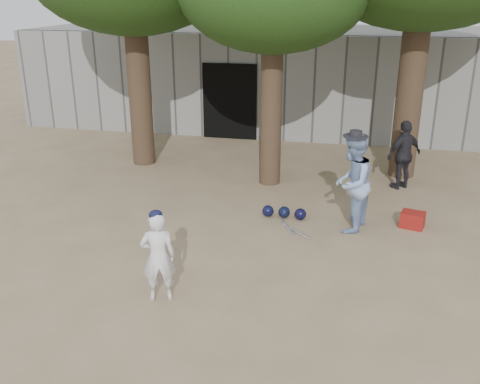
% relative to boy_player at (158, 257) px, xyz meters
% --- Properties ---
extents(ground, '(70.00, 70.00, 0.00)m').
position_rel_boy_player_xyz_m(ground, '(0.13, 1.04, -0.67)').
color(ground, '#937C5E').
rests_on(ground, ground).
extents(boy_player, '(0.57, 0.47, 1.35)m').
position_rel_boy_player_xyz_m(boy_player, '(0.00, 0.00, 0.00)').
color(boy_player, white).
rests_on(boy_player, ground).
extents(spectator_blue, '(0.90, 1.03, 1.82)m').
position_rel_boy_player_xyz_m(spectator_blue, '(2.59, 3.01, 0.23)').
color(spectator_blue, '#8AA7D5').
rests_on(spectator_blue, ground).
extents(spectator_dark, '(0.94, 0.87, 1.54)m').
position_rel_boy_player_xyz_m(spectator_dark, '(3.67, 5.52, 0.10)').
color(spectator_dark, black).
rests_on(spectator_dark, ground).
extents(red_bag, '(0.49, 0.42, 0.30)m').
position_rel_boy_player_xyz_m(red_bag, '(3.75, 3.36, -0.52)').
color(red_bag, '#A72116').
rests_on(red_bag, ground).
extents(back_building, '(16.00, 5.24, 3.00)m').
position_rel_boy_player_xyz_m(back_building, '(0.13, 11.38, 0.82)').
color(back_building, gray).
rests_on(back_building, ground).
extents(helmet_row, '(0.87, 0.26, 0.23)m').
position_rel_boy_player_xyz_m(helmet_row, '(1.34, 3.27, -0.56)').
color(helmet_row, black).
rests_on(helmet_row, ground).
extents(bat_pile, '(0.63, 0.73, 0.06)m').
position_rel_boy_player_xyz_m(bat_pile, '(1.58, 2.69, -0.65)').
color(bat_pile, silver).
rests_on(bat_pile, ground).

